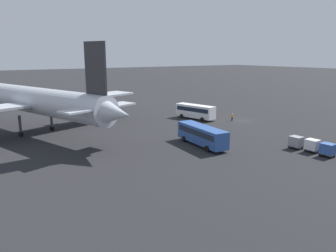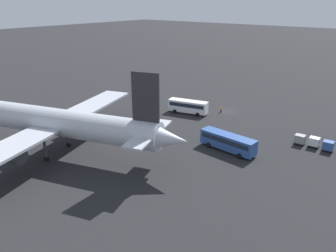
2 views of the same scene
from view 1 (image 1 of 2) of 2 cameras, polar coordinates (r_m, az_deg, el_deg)
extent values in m
plane|color=#232326|center=(78.54, 12.71, 0.93)|extent=(600.00, 600.00, 0.00)
cylinder|color=#B2B7C1|center=(70.12, -23.18, 4.31)|extent=(45.94, 18.85, 5.04)
cone|color=#B2B7C1|center=(49.86, -9.41, 2.24)|extent=(7.61, 6.30, 4.53)
cube|color=#B2B7C1|center=(75.43, -13.42, 4.99)|extent=(12.24, 22.26, 0.44)
cube|color=#262628|center=(52.07, -12.54, 9.79)|extent=(4.55, 1.75, 8.06)
cube|color=#B2B7C1|center=(52.31, -11.91, 3.17)|extent=(7.06, 13.47, 0.28)
cylinder|color=#38383D|center=(74.86, -15.96, 3.55)|extent=(6.17, 4.33, 2.77)
cylinder|color=#38383D|center=(67.32, -24.34, -0.01)|extent=(0.50, 0.50, 4.03)
cylinder|color=black|center=(67.64, -24.23, -1.31)|extent=(1.01, 0.75, 0.90)
cylinder|color=#38383D|center=(70.43, -19.63, 0.88)|extent=(0.50, 0.50, 4.03)
cylinder|color=black|center=(70.74, -19.54, -0.36)|extent=(1.01, 0.75, 0.90)
cube|color=white|center=(78.42, 4.79, 2.60)|extent=(10.47, 4.85, 2.95)
cube|color=#192333|center=(78.33, 4.79, 2.98)|extent=(9.69, 4.71, 0.94)
cylinder|color=black|center=(79.59, 2.38, 1.74)|extent=(1.04, 0.52, 1.00)
cylinder|color=black|center=(81.66, 3.65, 2.00)|extent=(1.04, 0.52, 1.00)
cylinder|color=black|center=(75.71, 5.98, 1.13)|extent=(1.04, 0.52, 1.00)
cylinder|color=black|center=(77.89, 7.21, 1.42)|extent=(1.04, 0.52, 1.00)
cube|color=#2D5199|center=(55.68, 5.92, -1.51)|extent=(11.59, 3.74, 2.86)
cube|color=#192333|center=(55.56, 5.93, -1.00)|extent=(10.69, 3.70, 0.92)
cylinder|color=black|center=(58.14, 2.76, -2.26)|extent=(1.02, 0.39, 1.00)
cylinder|color=black|center=(59.62, 5.10, -1.92)|extent=(1.02, 0.39, 1.00)
cylinder|color=black|center=(52.46, 6.79, -3.96)|extent=(1.02, 0.39, 1.00)
cylinder|color=black|center=(54.10, 9.25, -3.53)|extent=(1.02, 0.39, 1.00)
cylinder|color=#1E1E2D|center=(77.89, 11.09, 1.23)|extent=(0.32, 0.32, 0.85)
cylinder|color=orange|center=(77.75, 11.11, 1.77)|extent=(0.38, 0.38, 0.65)
sphere|color=tan|center=(77.67, 11.13, 2.09)|extent=(0.24, 0.24, 0.24)
cube|color=#38383D|center=(55.23, 25.95, -4.42)|extent=(2.05, 1.75, 0.10)
cube|color=#33569E|center=(55.01, 26.04, -3.57)|extent=(1.95, 1.67, 1.60)
cylinder|color=black|center=(55.09, 24.92, -4.61)|extent=(0.36, 0.13, 0.36)
cylinder|color=black|center=(56.18, 25.57, -4.35)|extent=(0.36, 0.13, 0.36)
cylinder|color=black|center=(54.42, 26.31, -4.95)|extent=(0.36, 0.13, 0.36)
cylinder|color=black|center=(55.52, 26.94, -4.68)|extent=(0.36, 0.13, 0.36)
cube|color=#38383D|center=(56.74, 23.78, -3.79)|extent=(2.05, 1.75, 0.10)
cube|color=silver|center=(56.52, 23.85, -2.96)|extent=(1.95, 1.67, 1.60)
cylinder|color=black|center=(56.63, 22.76, -3.97)|extent=(0.36, 0.13, 0.36)
cylinder|color=black|center=(57.70, 23.43, -3.74)|extent=(0.36, 0.13, 0.36)
cylinder|color=black|center=(55.90, 24.09, -4.30)|extent=(0.36, 0.13, 0.36)
cylinder|color=black|center=(56.98, 24.74, -4.05)|extent=(0.36, 0.13, 0.36)
cube|color=#38383D|center=(57.79, 21.34, -3.30)|extent=(2.05, 1.75, 0.10)
cube|color=gray|center=(57.58, 21.41, -2.49)|extent=(1.95, 1.67, 1.60)
cylinder|color=black|center=(57.72, 20.34, -3.48)|extent=(0.36, 0.13, 0.36)
cylinder|color=black|center=(58.76, 21.05, -3.26)|extent=(0.36, 0.13, 0.36)
cylinder|color=black|center=(56.94, 21.61, -3.79)|extent=(0.36, 0.13, 0.36)
cylinder|color=black|center=(57.99, 22.30, -3.56)|extent=(0.36, 0.13, 0.36)
camera|label=2|loc=(26.37, -91.06, 28.54)|focal=35.00mm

